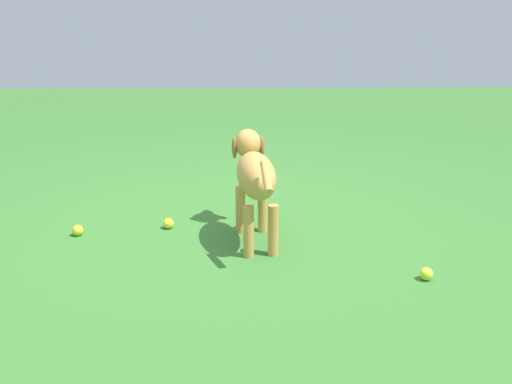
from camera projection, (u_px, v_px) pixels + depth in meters
name	position (u px, v px, depth m)	size (l,w,h in m)	color
ground	(228.00, 234.00, 3.28)	(14.00, 14.00, 0.00)	#38722D
dog	(255.00, 174.00, 3.07)	(0.90, 0.28, 0.61)	#C69347
tennis_ball_0	(168.00, 223.00, 3.36)	(0.07, 0.07, 0.07)	yellow
tennis_ball_1	(78.00, 230.00, 3.25)	(0.07, 0.07, 0.07)	#CCD22B
tennis_ball_2	(426.00, 274.00, 2.70)	(0.07, 0.07, 0.07)	#D0DB35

